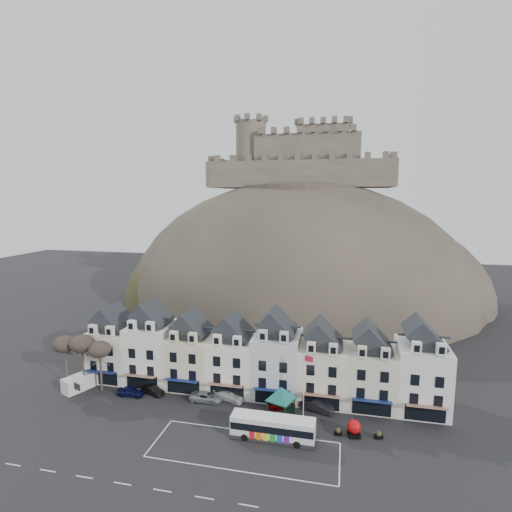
{
  "coord_description": "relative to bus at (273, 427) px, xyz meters",
  "views": [
    {
      "loc": [
        12.78,
        -40.5,
        29.58
      ],
      "look_at": [
        -1.73,
        24.0,
        19.67
      ],
      "focal_mm": 28.0,
      "sensor_mm": 36.0,
      "label": 1
    }
  ],
  "objects": [
    {
      "name": "red_buoy",
      "position": [
        9.73,
        2.81,
        -0.53
      ],
      "size": [
        1.72,
        1.72,
        2.13
      ],
      "rotation": [
        0.0,
        0.0,
        0.2
      ],
      "color": "black",
      "rests_on": "ground"
    },
    {
      "name": "castle_hill",
      "position": [
        -3.63,
        64.91,
        -1.51
      ],
      "size": [
        100.0,
        76.0,
        68.0
      ],
      "color": "#36322A",
      "rests_on": "ground"
    },
    {
      "name": "car_white",
      "position": [
        -7.91,
        7.96,
        -0.93
      ],
      "size": [
        5.06,
        3.09,
        1.37
      ],
      "primitive_type": "imported",
      "rotation": [
        0.0,
        0.0,
        1.31
      ],
      "color": "silver",
      "rests_on": "ground"
    },
    {
      "name": "bus",
      "position": [
        0.0,
        0.0,
        0.0
      ],
      "size": [
        10.35,
        2.47,
        2.92
      ],
      "rotation": [
        0.0,
        0.0,
        -0.0
      ],
      "color": "#262628",
      "rests_on": "ground"
    },
    {
      "name": "bus_shelter",
      "position": [
        0.12,
        5.46,
        1.61
      ],
      "size": [
        6.15,
        6.15,
        4.16
      ],
      "rotation": [
        0.0,
        0.0,
        -0.35
      ],
      "color": "black",
      "rests_on": "ground"
    },
    {
      "name": "tree_left_mid",
      "position": [
        -30.88,
        6.46,
        5.63
      ],
      "size": [
        3.78,
        3.78,
        8.64
      ],
      "color": "#362B22",
      "rests_on": "ground"
    },
    {
      "name": "ground",
      "position": [
        -4.88,
        -4.04,
        -1.61
      ],
      "size": [
        300.0,
        300.0,
        0.0
      ],
      "primitive_type": "plane",
      "color": "black",
      "rests_on": "ground"
    },
    {
      "name": "castle",
      "position": [
        -4.37,
        71.89,
        38.58
      ],
      "size": [
        50.2,
        22.2,
        22.0
      ],
      "color": "brown",
      "rests_on": "ground"
    },
    {
      "name": "car_silver",
      "position": [
        -11.11,
        6.96,
        -0.94
      ],
      "size": [
        4.87,
        2.49,
        1.34
      ],
      "primitive_type": "imported",
      "rotation": [
        0.0,
        0.0,
        1.63
      ],
      "color": "gray",
      "rests_on": "ground"
    },
    {
      "name": "coach_bay_markings",
      "position": [
        -2.88,
        -2.79,
        -1.61
      ],
      "size": [
        22.0,
        7.5,
        0.01
      ],
      "primitive_type": "cube",
      "color": "silver",
      "rests_on": "ground"
    },
    {
      "name": "car_black",
      "position": [
        -19.68,
        7.12,
        -0.98
      ],
      "size": [
        4.09,
        2.6,
        1.27
      ],
      "primitive_type": "imported",
      "rotation": [
        0.0,
        0.0,
        1.22
      ],
      "color": "black",
      "rests_on": "ground"
    },
    {
      "name": "flagpole",
      "position": [
        3.22,
        5.83,
        3.56
      ],
      "size": [
        1.26,
        0.46,
        9.06
      ],
      "rotation": [
        0.0,
        0.0,
        -0.31
      ],
      "color": "silver",
      "rests_on": "ground"
    },
    {
      "name": "car_maroon",
      "position": [
        -0.08,
        7.19,
        -0.94
      ],
      "size": [
        4.24,
        2.49,
        1.35
      ],
      "primitive_type": "imported",
      "rotation": [
        0.0,
        0.0,
        1.81
      ],
      "color": "#570508",
      "rests_on": "ground"
    },
    {
      "name": "tree_left_far",
      "position": [
        -33.88,
        6.46,
        5.28
      ],
      "size": [
        3.61,
        3.61,
        8.24
      ],
      "color": "#362B22",
      "rests_on": "ground"
    },
    {
      "name": "tree_left_near",
      "position": [
        -27.88,
        6.46,
        4.94
      ],
      "size": [
        3.43,
        3.43,
        7.84
      ],
      "color": "#362B22",
      "rests_on": "ground"
    },
    {
      "name": "car_navy",
      "position": [
        -22.66,
        5.93,
        -0.93
      ],
      "size": [
        4.08,
        1.76,
        1.37
      ],
      "primitive_type": "imported",
      "rotation": [
        0.0,
        0.0,
        1.6
      ],
      "color": "#0A0D36",
      "rests_on": "ground"
    },
    {
      "name": "townhouse_terrace",
      "position": [
        -4.73,
        11.93,
        3.69
      ],
      "size": [
        54.4,
        9.35,
        11.8
      ],
      "color": "silver",
      "rests_on": "ground"
    },
    {
      "name": "car_charcoal",
      "position": [
        4.81,
        7.82,
        -0.84
      ],
      "size": [
        4.99,
        2.97,
        1.55
      ],
      "primitive_type": "imported",
      "rotation": [
        0.0,
        0.0,
        1.27
      ],
      "color": "black",
      "rests_on": "ground"
    },
    {
      "name": "planter_east",
      "position": [
        12.73,
        2.96,
        -1.15
      ],
      "size": [
        1.07,
        0.78,
        0.97
      ],
      "rotation": [
        0.0,
        0.0,
        0.34
      ],
      "color": "black",
      "rests_on": "ground"
    },
    {
      "name": "planter_west",
      "position": [
        7.82,
        2.61,
        -1.15
      ],
      "size": [
        1.0,
        0.67,
        0.96
      ],
      "rotation": [
        0.0,
        0.0,
        0.1
      ],
      "color": "black",
      "rests_on": "ground"
    },
    {
      "name": "white_van",
      "position": [
        -31.4,
        6.08,
        -0.47
      ],
      "size": [
        3.91,
        5.43,
        2.28
      ],
      "rotation": [
        0.0,
        0.0,
        -0.39
      ],
      "color": "white",
      "rests_on": "ground"
    }
  ]
}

